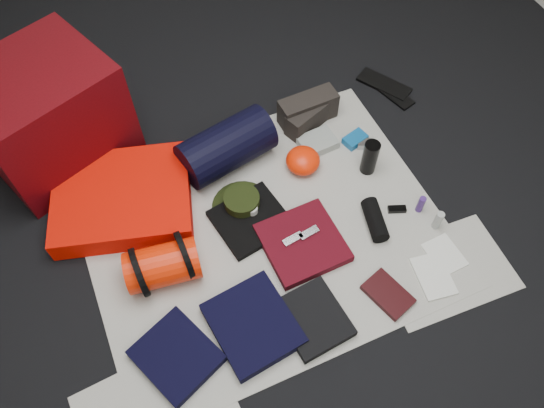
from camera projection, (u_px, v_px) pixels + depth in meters
name	position (u px, v px, depth m)	size (l,w,h in m)	color
floor	(266.00, 233.00, 2.47)	(4.50, 4.50, 0.02)	black
newspaper_mat	(266.00, 232.00, 2.46)	(1.60, 1.30, 0.01)	silver
newspaper_sheet_front_right	(444.00, 270.00, 2.36)	(0.58, 0.40, 0.00)	silver
red_cabinet	(47.00, 116.00, 2.50)	(0.64, 0.53, 0.53)	#52060A
sleeping_pad	(123.00, 198.00, 2.49)	(0.63, 0.52, 0.11)	#F61202
stuff_sack	(163.00, 265.00, 2.26)	(0.18, 0.18, 0.31)	#F62404
sack_strap_left	(139.00, 272.00, 2.23)	(0.22, 0.22, 0.03)	black
sack_strap_right	(185.00, 255.00, 2.27)	(0.22, 0.22, 0.03)	black
navy_duffel	(226.00, 147.00, 2.58)	(0.24, 0.24, 0.46)	black
boonie_brim	(242.00, 206.00, 2.53)	(0.29, 0.29, 0.01)	black
boonie_crown	(242.00, 202.00, 2.49)	(0.17, 0.17, 0.07)	black
hiking_boot_left	(308.00, 118.00, 2.75)	(0.26, 0.10, 0.13)	black
hiking_boot_right	(308.00, 109.00, 2.77)	(0.31, 0.12, 0.15)	black
flip_flop_left	(384.00, 84.00, 2.97)	(0.11, 0.30, 0.02)	black
flip_flop_right	(394.00, 94.00, 2.93)	(0.09, 0.24, 0.01)	black
trousers_navy_a	(177.00, 356.00, 2.12)	(0.27, 0.31, 0.05)	black
trousers_navy_b	(253.00, 325.00, 2.19)	(0.32, 0.36, 0.06)	black
trousers_charcoal	(313.00, 319.00, 2.21)	(0.25, 0.29, 0.04)	black
black_tshirt	(251.00, 220.00, 2.47)	(0.32, 0.30, 0.03)	black
red_shirt	(302.00, 243.00, 2.40)	(0.34, 0.34, 0.05)	#4D0812
orange_stuff_sack	(303.00, 160.00, 2.61)	(0.17, 0.17, 0.11)	#F62404
first_aid_pouch	(317.00, 142.00, 2.72)	(0.18, 0.14, 0.05)	gray
water_bottle	(370.00, 157.00, 2.57)	(0.08, 0.08, 0.19)	black
speaker	(375.00, 220.00, 2.45)	(0.08, 0.08, 0.21)	black
compact_camera	(366.00, 144.00, 2.72)	(0.09, 0.05, 0.04)	#A9A9AD
cyan_case	(355.00, 139.00, 2.73)	(0.12, 0.08, 0.04)	#0F5998
toiletry_purple	(421.00, 204.00, 2.48)	(0.03, 0.03, 0.10)	#422371
toiletry_clear	(438.00, 220.00, 2.43)	(0.04, 0.04, 0.11)	#9FA4A0
paperback_book	(388.00, 294.00, 2.28)	(0.13, 0.21, 0.03)	black
map_booklet	(433.00, 276.00, 2.33)	(0.14, 0.21, 0.01)	silver
map_printout	(445.00, 255.00, 2.39)	(0.14, 0.18, 0.01)	silver
sunglasses	(397.00, 209.00, 2.51)	(0.09, 0.03, 0.02)	black
tape_roll	(252.00, 210.00, 2.47)	(0.05, 0.05, 0.04)	beige
energy_bar_a	(293.00, 239.00, 2.38)	(0.10, 0.04, 0.01)	#A9A9AD
energy_bar_b	(309.00, 233.00, 2.39)	(0.10, 0.04, 0.01)	#A9A9AD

